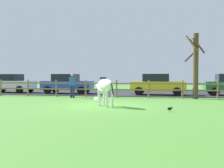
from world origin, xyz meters
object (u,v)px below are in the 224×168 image
bare_tree (195,64)px  parked_car_yellow (158,84)px  visitor_near_fence (72,84)px  parked_car_blue (67,84)px  parked_car_white (10,83)px  zebra (105,87)px  crow_on_grass (170,109)px

bare_tree → parked_car_yellow: bearing=133.1°
visitor_near_fence → parked_car_blue: bearing=115.3°
parked_car_white → parked_car_blue: size_ratio=1.00×
bare_tree → parked_car_blue: size_ratio=1.02×
bare_tree → zebra: size_ratio=2.63×
crow_on_grass → parked_car_yellow: size_ratio=0.05×
parked_car_blue → bare_tree: bearing=-16.5°
crow_on_grass → parked_car_white: size_ratio=0.05×
crow_on_grass → bare_tree: bearing=75.5°
bare_tree → parked_car_yellow: bare_tree is taller
parked_car_white → zebra: bearing=-39.9°
bare_tree → crow_on_grass: bearing=-104.5°
bare_tree → visitor_near_fence: bearing=-175.0°
zebra → visitor_near_fence: bearing=125.0°
zebra → crow_on_grass: (3.03, -1.32, -0.80)m
parked_car_yellow → visitor_near_fence: 6.43m
crow_on_grass → visitor_near_fence: visitor_near_fence is taller
parked_car_yellow → parked_car_blue: bearing=178.0°
zebra → parked_car_yellow: 8.22m
crow_on_grass → visitor_near_fence: 8.65m
bare_tree → visitor_near_fence: bare_tree is taller
zebra → crow_on_grass: size_ratio=7.35×
zebra → parked_car_white: size_ratio=0.39×
crow_on_grass → parked_car_blue: size_ratio=0.05×
zebra → crow_on_grass: zebra is taller
crow_on_grass → visitor_near_fence: size_ratio=0.13×
zebra → parked_car_white: bearing=140.1°
bare_tree → parked_car_white: (-14.82, 3.14, -1.38)m
bare_tree → parked_car_white: bare_tree is taller
parked_car_yellow → visitor_near_fence: size_ratio=2.45×
parked_car_white → visitor_near_fence: visitor_near_fence is taller
parked_car_white → parked_car_blue: bearing=-3.3°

